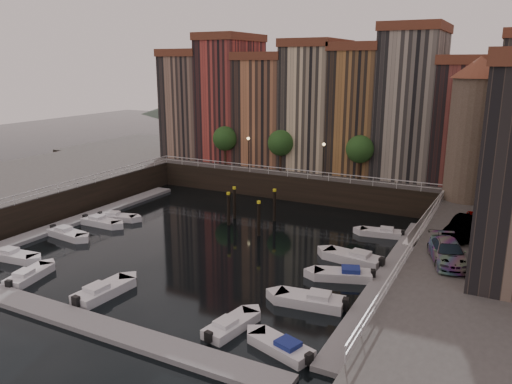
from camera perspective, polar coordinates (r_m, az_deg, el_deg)
The scene contains 29 objects.
ground at distance 47.05m, azimuth -4.44°, elevation -5.61°, with size 200.00×200.00×0.00m, color black.
quay_far at distance 69.17m, azimuth 7.00°, elevation 2.19°, with size 80.00×20.00×3.00m, color black.
quay_left at distance 64.25m, azimuth -27.20°, elevation -0.30°, with size 20.00×36.00×3.00m, color black.
dock_left at distance 56.23m, azimuth -19.17°, elevation -2.82°, with size 2.00×28.00×0.35m, color gray.
dock_right at distance 40.39m, azimuth 14.93°, elevation -9.32°, with size 2.00×28.00×0.35m, color gray.
dock_near at distance 35.03m, azimuth -19.73°, elevation -13.57°, with size 30.00×2.00×0.35m, color gray.
mountains at distance 149.18m, azimuth 19.46°, elevation 10.57°, with size 145.00×100.00×18.00m.
far_terrace at distance 64.35m, azimuth 9.25°, elevation 9.71°, with size 48.70×10.30×17.50m.
corner_tower at distance 52.31m, azimuth 23.63°, elevation 6.77°, with size 5.20×5.20×13.80m.
promenade_trees at distance 61.63m, azimuth 3.39°, elevation 5.57°, with size 21.20×3.20×5.20m.
street_lamps at distance 60.71m, azimuth 3.28°, elevation 4.77°, with size 10.36×0.36×4.18m.
railings at distance 49.94m, azimuth -1.56°, elevation 0.18°, with size 36.08×34.04×0.52m.
gangway at distance 49.87m, azimuth 18.94°, elevation -2.89°, with size 2.78×8.32×3.73m.
mooring_pilings at distance 51.05m, azimuth -0.82°, elevation -1.99°, with size 5.22×5.23×3.78m.
boat_left_0 at distance 47.26m, azimuth -25.97°, elevation -6.57°, with size 4.52×2.09×1.02m.
boat_left_1 at distance 51.11m, azimuth -20.79°, elevation -4.48°, with size 4.61×2.06×1.04m.
boat_left_2 at distance 53.70m, azimuth -17.34°, elevation -3.28°, with size 4.48×1.68×1.03m.
boat_left_3 at distance 54.91m, azimuth -15.61°, elevation -2.79°, with size 4.30×2.50×0.96m.
boat_right_0 at distance 30.07m, azimuth 3.00°, elevation -17.29°, with size 4.36×2.69×0.98m.
boat_right_1 at distance 35.21m, azimuth 6.40°, elevation -12.22°, with size 5.05×2.35×1.14m.
boat_right_2 at distance 39.53m, azimuth 10.06°, elevation -9.29°, with size 4.73×3.05×1.07m.
boat_right_3 at distance 42.72m, azimuth 11.16°, elevation -7.42°, with size 5.23×2.49×1.18m.
boat_right_4 at distance 49.69m, azimuth 14.20°, elevation -4.53°, with size 4.20×2.07×0.94m.
boat_near_0 at distance 42.60m, azimuth -24.55°, elevation -8.69°, with size 2.35×4.44×0.99m.
boat_near_1 at distance 37.90m, azimuth -17.12°, elevation -10.79°, with size 2.13×4.97×1.12m.
boat_near_3 at distance 32.16m, azimuth -2.95°, elevation -15.00°, with size 2.21×4.39×0.98m.
car_a at distance 44.02m, azimuth 23.85°, elevation -3.23°, with size 1.62×4.02×1.37m, color gray.
car_b at distance 41.79m, azimuth 22.73°, elevation -3.85°, with size 1.70×4.87×1.60m, color gray.
car_c at distance 36.20m, azimuth 21.06°, elevation -6.56°, with size 2.09×5.15×1.50m, color gray.
Camera 1 is at (23.61, -37.34, 16.19)m, focal length 35.00 mm.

